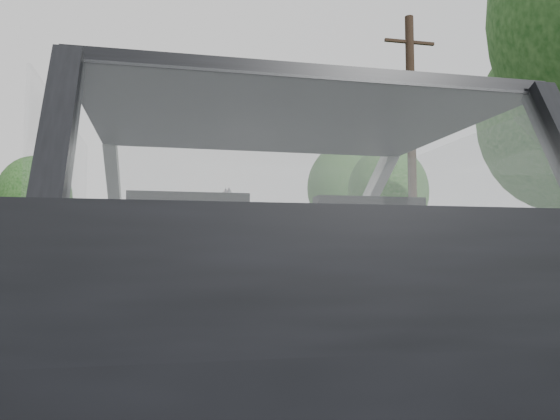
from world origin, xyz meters
name	(u,v)px	position (x,y,z in m)	size (l,w,h in m)	color
subject_car	(265,277)	(0.00, 0.00, 0.72)	(1.80, 4.00, 1.45)	black
dashboard	(246,252)	(0.00, 0.62, 0.85)	(1.58, 0.45, 0.30)	black
driver_seat	(187,244)	(-0.40, -0.29, 0.88)	(0.50, 0.72, 0.42)	black
passenger_seat	(361,245)	(0.40, -0.29, 0.88)	(0.50, 0.72, 0.42)	black
steering_wheel	(182,239)	(-0.40, 0.33, 0.92)	(0.36, 0.36, 0.04)	black
cat	(262,216)	(0.10, 0.66, 1.08)	(0.54, 0.17, 0.24)	gray
guardrail	(362,265)	(4.30, 10.00, 0.58)	(0.05, 90.00, 0.32)	#94979E
other_car	(179,260)	(0.10, 17.17, 0.66)	(1.58, 4.01, 1.32)	#A6AABB
highway_sign	(351,244)	(6.37, 16.57, 1.23)	(0.10, 0.99, 2.47)	#1B5F29
utility_pole	(412,146)	(7.58, 13.91, 4.46)	(0.29, 0.29, 8.93)	#2F211A
tree_2	(388,210)	(10.88, 23.51, 3.14)	(4.15, 4.15, 6.29)	#0F350E
tree_3	(347,206)	(13.27, 36.83, 4.59)	(6.06, 6.06, 9.17)	#0F350E
tree_6	(34,214)	(-8.11, 32.48, 3.32)	(4.38, 4.38, 6.64)	#0F350E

